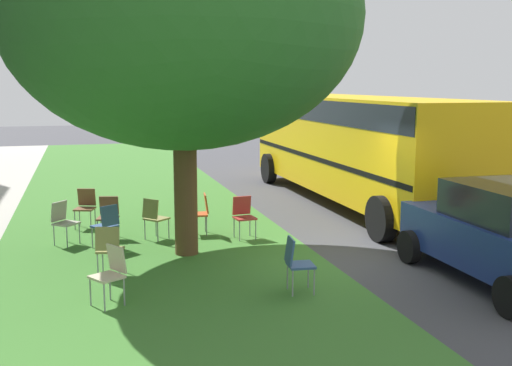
{
  "coord_description": "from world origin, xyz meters",
  "views": [
    {
      "loc": [
        -10.42,
        4.46,
        3.24
      ],
      "look_at": [
        0.7,
        1.35,
        1.38
      ],
      "focal_mm": 43.7,
      "sensor_mm": 36.0,
      "label": 1
    }
  ],
  "objects_px": {
    "chair_2": "(244,214)",
    "school_bus": "(357,139)",
    "chair_1": "(63,219)",
    "chair_5": "(86,205)",
    "chair_7": "(296,260)",
    "parked_car": "(503,233)",
    "chair_4": "(108,214)",
    "street_tree": "(182,17)",
    "chair_8": "(107,223)",
    "chair_6": "(109,247)",
    "chair_0": "(201,211)",
    "chair_9": "(154,216)",
    "chair_3": "(111,271)"
  },
  "relations": [
    {
      "from": "chair_0",
      "to": "chair_6",
      "type": "distance_m",
      "value": 3.26
    },
    {
      "from": "chair_1",
      "to": "chair_0",
      "type": "bearing_deg",
      "value": -87.73
    },
    {
      "from": "chair_6",
      "to": "school_bus",
      "type": "relative_size",
      "value": 0.08
    },
    {
      "from": "chair_5",
      "to": "chair_9",
      "type": "distance_m",
      "value": 2.08
    },
    {
      "from": "chair_1",
      "to": "chair_5",
      "type": "distance_m",
      "value": 1.52
    },
    {
      "from": "chair_2",
      "to": "chair_1",
      "type": "bearing_deg",
      "value": 83.01
    },
    {
      "from": "chair_4",
      "to": "street_tree",
      "type": "bearing_deg",
      "value": -140.36
    },
    {
      "from": "chair_0",
      "to": "chair_1",
      "type": "distance_m",
      "value": 2.85
    },
    {
      "from": "chair_2",
      "to": "school_bus",
      "type": "xyz_separation_m",
      "value": [
        2.93,
        -3.91,
        1.24
      ]
    },
    {
      "from": "chair_1",
      "to": "chair_2",
      "type": "height_order",
      "value": "same"
    },
    {
      "from": "chair_9",
      "to": "school_bus",
      "type": "distance_m",
      "value": 6.43
    },
    {
      "from": "street_tree",
      "to": "chair_2",
      "type": "xyz_separation_m",
      "value": [
        0.91,
        -1.37,
        -3.9
      ]
    },
    {
      "from": "chair_0",
      "to": "chair_4",
      "type": "xyz_separation_m",
      "value": [
        0.19,
        1.95,
        0.0
      ]
    },
    {
      "from": "chair_2",
      "to": "parked_car",
      "type": "height_order",
      "value": "parked_car"
    },
    {
      "from": "chair_4",
      "to": "chair_6",
      "type": "relative_size",
      "value": 1.0
    },
    {
      "from": "chair_5",
      "to": "parked_car",
      "type": "height_order",
      "value": "parked_car"
    },
    {
      "from": "chair_7",
      "to": "parked_car",
      "type": "distance_m",
      "value": 3.43
    },
    {
      "from": "street_tree",
      "to": "chair_0",
      "type": "bearing_deg",
      "value": -21.12
    },
    {
      "from": "chair_7",
      "to": "school_bus",
      "type": "xyz_separation_m",
      "value": [
        6.54,
        -4.0,
        1.24
      ]
    },
    {
      "from": "chair_7",
      "to": "chair_8",
      "type": "xyz_separation_m",
      "value": [
        3.5,
        2.73,
        0.0
      ]
    },
    {
      "from": "chair_0",
      "to": "parked_car",
      "type": "bearing_deg",
      "value": -138.48
    },
    {
      "from": "chair_2",
      "to": "school_bus",
      "type": "bearing_deg",
      "value": -53.16
    },
    {
      "from": "chair_2",
      "to": "chair_7",
      "type": "distance_m",
      "value": 3.61
    },
    {
      "from": "chair_3",
      "to": "chair_7",
      "type": "height_order",
      "value": "same"
    },
    {
      "from": "chair_2",
      "to": "chair_8",
      "type": "height_order",
      "value": "same"
    },
    {
      "from": "chair_4",
      "to": "school_bus",
      "type": "height_order",
      "value": "school_bus"
    },
    {
      "from": "chair_5",
      "to": "chair_7",
      "type": "relative_size",
      "value": 1.0
    },
    {
      "from": "chair_1",
      "to": "chair_4",
      "type": "relative_size",
      "value": 1.0
    },
    {
      "from": "chair_1",
      "to": "chair_6",
      "type": "bearing_deg",
      "value": -161.82
    },
    {
      "from": "chair_4",
      "to": "chair_9",
      "type": "relative_size",
      "value": 1.0
    },
    {
      "from": "street_tree",
      "to": "chair_0",
      "type": "xyz_separation_m",
      "value": [
        1.47,
        -0.57,
        -3.9
      ]
    },
    {
      "from": "chair_6",
      "to": "chair_8",
      "type": "relative_size",
      "value": 1.0
    },
    {
      "from": "chair_6",
      "to": "chair_9",
      "type": "relative_size",
      "value": 1.0
    },
    {
      "from": "chair_4",
      "to": "chair_6",
      "type": "bearing_deg",
      "value": 177.86
    },
    {
      "from": "chair_7",
      "to": "chair_5",
      "type": "bearing_deg",
      "value": 29.45
    },
    {
      "from": "chair_7",
      "to": "chair_8",
      "type": "height_order",
      "value": "same"
    },
    {
      "from": "chair_6",
      "to": "chair_9",
      "type": "distance_m",
      "value": 2.51
    },
    {
      "from": "chair_0",
      "to": "chair_4",
      "type": "bearing_deg",
      "value": 84.31
    },
    {
      "from": "chair_4",
      "to": "chair_8",
      "type": "xyz_separation_m",
      "value": [
        -0.86,
        0.07,
        0.0
      ]
    },
    {
      "from": "chair_3",
      "to": "parked_car",
      "type": "xyz_separation_m",
      "value": [
        -0.68,
        -6.19,
        0.32
      ]
    },
    {
      "from": "chair_5",
      "to": "chair_6",
      "type": "bearing_deg",
      "value": -174.82
    },
    {
      "from": "chair_5",
      "to": "parked_car",
      "type": "bearing_deg",
      "value": -132.54
    },
    {
      "from": "chair_8",
      "to": "parked_car",
      "type": "xyz_separation_m",
      "value": [
        -3.96,
        -6.11,
        0.32
      ]
    },
    {
      "from": "chair_0",
      "to": "chair_2",
      "type": "distance_m",
      "value": 0.98
    },
    {
      "from": "chair_4",
      "to": "school_bus",
      "type": "relative_size",
      "value": 0.08
    },
    {
      "from": "chair_4",
      "to": "chair_7",
      "type": "bearing_deg",
      "value": -148.66
    },
    {
      "from": "chair_1",
      "to": "chair_8",
      "type": "height_order",
      "value": "same"
    },
    {
      "from": "chair_8",
      "to": "chair_2",
      "type": "bearing_deg",
      "value": -87.78
    },
    {
      "from": "chair_7",
      "to": "chair_9",
      "type": "xyz_separation_m",
      "value": [
        3.94,
        1.75,
        0.0
      ]
    },
    {
      "from": "chair_0",
      "to": "chair_2",
      "type": "relative_size",
      "value": 1.0
    }
  ]
}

